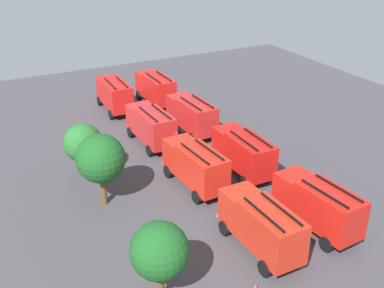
# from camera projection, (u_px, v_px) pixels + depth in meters

# --- Properties ---
(ground_plane) EXTENTS (66.21, 66.21, 0.00)m
(ground_plane) POSITION_uv_depth(u_px,v_px,m) (192.00, 157.00, 45.12)
(ground_plane) COLOR #423F44
(fire_truck_0) EXTENTS (7.36, 3.18, 3.88)m
(fire_truck_0) POSITION_uv_depth(u_px,v_px,m) (318.00, 204.00, 33.83)
(fire_truck_0) COLOR red
(fire_truck_0) RESTS_ON ground
(fire_truck_1) EXTENTS (7.25, 2.87, 3.88)m
(fire_truck_1) POSITION_uv_depth(u_px,v_px,m) (243.00, 152.00, 41.40)
(fire_truck_1) COLOR red
(fire_truck_1) RESTS_ON ground
(fire_truck_2) EXTENTS (7.26, 2.92, 3.88)m
(fire_truck_2) POSITION_uv_depth(u_px,v_px,m) (192.00, 114.00, 49.25)
(fire_truck_2) COLOR red
(fire_truck_2) RESTS_ON ground
(fire_truck_3) EXTENTS (7.20, 2.75, 3.88)m
(fire_truck_3) POSITION_uv_depth(u_px,v_px,m) (155.00, 88.00, 56.90)
(fire_truck_3) COLOR red
(fire_truck_3) RESTS_ON ground
(fire_truck_4) EXTENTS (7.22, 2.80, 3.88)m
(fire_truck_4) POSITION_uv_depth(u_px,v_px,m) (261.00, 224.00, 31.60)
(fire_truck_4) COLOR red
(fire_truck_4) RESTS_ON ground
(fire_truck_5) EXTENTS (7.33, 3.08, 3.88)m
(fire_truck_5) POSITION_uv_depth(u_px,v_px,m) (195.00, 164.00, 39.24)
(fire_truck_5) COLOR red
(fire_truck_5) RESTS_ON ground
(fire_truck_6) EXTENTS (7.25, 2.89, 3.88)m
(fire_truck_6) POSITION_uv_depth(u_px,v_px,m) (151.00, 125.00, 46.75)
(fire_truck_6) COLOR red
(fire_truck_6) RESTS_ON ground
(fire_truck_7) EXTENTS (7.28, 2.95, 3.88)m
(fire_truck_7) POSITION_uv_depth(u_px,v_px,m) (114.00, 94.00, 54.98)
(fire_truck_7) COLOR red
(fire_truck_7) RESTS_ON ground
(firefighter_0) EXTENTS (0.47, 0.46, 1.83)m
(firefighter_0) POSITION_uv_depth(u_px,v_px,m) (187.00, 151.00, 44.03)
(firefighter_0) COLOR black
(firefighter_0) RESTS_ON ground
(firefighter_1) EXTENTS (0.39, 0.48, 1.84)m
(firefighter_1) POSITION_uv_depth(u_px,v_px,m) (217.00, 143.00, 45.54)
(firefighter_1) COLOR black
(firefighter_1) RESTS_ON ground
(tree_0) EXTENTS (3.49, 3.49, 5.41)m
(tree_0) POSITION_uv_depth(u_px,v_px,m) (159.00, 251.00, 26.73)
(tree_0) COLOR brown
(tree_0) RESTS_ON ground
(tree_1) EXTENTS (3.86, 3.86, 5.99)m
(tree_1) POSITION_uv_depth(u_px,v_px,m) (101.00, 159.00, 36.10)
(tree_1) COLOR brown
(tree_1) RESTS_ON ground
(tree_2) EXTENTS (3.35, 3.35, 5.19)m
(tree_2) POSITION_uv_depth(u_px,v_px,m) (83.00, 143.00, 39.86)
(tree_2) COLOR brown
(tree_2) RESTS_ON ground
(traffic_cone_0) EXTENTS (0.46, 0.46, 0.66)m
(traffic_cone_0) POSITION_uv_depth(u_px,v_px,m) (197.00, 160.00, 43.85)
(traffic_cone_0) COLOR #F2600C
(traffic_cone_0) RESTS_ON ground
(traffic_cone_1) EXTENTS (0.46, 0.46, 0.66)m
(traffic_cone_1) POSITION_uv_depth(u_px,v_px,m) (176.00, 145.00, 46.71)
(traffic_cone_1) COLOR #F2600C
(traffic_cone_1) RESTS_ON ground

